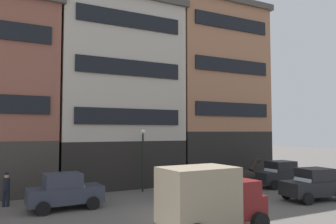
# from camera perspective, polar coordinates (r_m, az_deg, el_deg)

# --- Properties ---
(ground_plane) EXTENTS (120.00, 120.00, 0.00)m
(ground_plane) POSITION_cam_1_polar(r_m,az_deg,el_deg) (16.55, 4.17, -17.30)
(ground_plane) COLOR #605B56
(building_center_left) EXTENTS (9.38, 5.97, 13.89)m
(building_center_left) POSITION_cam_1_polar(r_m,az_deg,el_deg) (25.15, -8.83, 3.53)
(building_center_left) COLOR black
(building_center_left) RESTS_ON ground_plane
(building_center_right) EXTENTS (8.92, 5.97, 15.10)m
(building_center_right) POSITION_cam_1_polar(r_m,az_deg,el_deg) (29.15, 7.89, 3.77)
(building_center_right) COLOR black
(building_center_right) RESTS_ON ground_plane
(cargo_wagon) EXTENTS (2.95, 1.59, 1.98)m
(cargo_wagon) POSITION_cam_1_polar(r_m,az_deg,el_deg) (19.21, 6.59, -11.84)
(cargo_wagon) COLOR brown
(cargo_wagon) RESTS_ON ground_plane
(draft_horse) EXTENTS (2.35, 0.65, 2.30)m
(draft_horse) POSITION_cam_1_polar(r_m,az_deg,el_deg) (20.95, 13.45, -10.72)
(draft_horse) COLOR black
(draft_horse) RESTS_ON ground_plane
(delivery_truck_far) EXTENTS (4.43, 2.31, 2.62)m
(delivery_truck_far) POSITION_cam_1_polar(r_m,az_deg,el_deg) (13.18, 7.43, -14.56)
(delivery_truck_far) COLOR maroon
(delivery_truck_far) RESTS_ON ground_plane
(sedan_dark) EXTENTS (3.84, 2.16, 1.83)m
(sedan_dark) POSITION_cam_1_polar(r_m,az_deg,el_deg) (21.04, 24.12, -11.48)
(sedan_dark) COLOR black
(sedan_dark) RESTS_ON ground_plane
(sedan_light) EXTENTS (3.78, 2.01, 1.83)m
(sedan_light) POSITION_cam_1_polar(r_m,az_deg,el_deg) (17.98, -17.62, -13.05)
(sedan_light) COLOR #333847
(sedan_light) RESTS_ON ground_plane
(sedan_parked_curb) EXTENTS (3.77, 2.01, 1.83)m
(sedan_parked_curb) POSITION_cam_1_polar(r_m,az_deg,el_deg) (25.10, 18.94, -10.22)
(sedan_parked_curb) COLOR black
(sedan_parked_curb) RESTS_ON ground_plane
(pedestrian_officer) EXTENTS (0.47, 0.47, 1.79)m
(pedestrian_officer) POSITION_cam_1_polar(r_m,az_deg,el_deg) (19.66, -26.44, -11.81)
(pedestrian_officer) COLOR black
(pedestrian_officer) RESTS_ON ground_plane
(streetlamp_curbside) EXTENTS (0.32, 0.32, 4.12)m
(streetlamp_curbside) POSITION_cam_1_polar(r_m,az_deg,el_deg) (21.85, -4.43, -6.81)
(streetlamp_curbside) COLOR black
(streetlamp_curbside) RESTS_ON ground_plane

